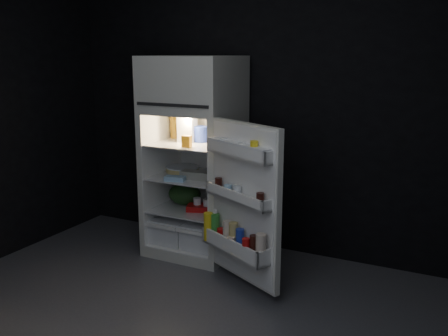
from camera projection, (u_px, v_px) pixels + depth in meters
The scene contains 17 objects.
floor at pixel (166, 331), 3.32m from camera, with size 4.00×3.40×0.00m, color #4F4F54.
wall_back at pixel (266, 104), 4.49m from camera, with size 4.00×0.00×2.70m, color black.
refrigerator at pixel (195, 150), 4.48m from camera, with size 0.76×0.71×1.78m.
fridge_door at pixel (242, 206), 3.75m from camera, with size 0.73×0.50×1.22m.
milk_jug at pixel (187, 128), 4.45m from camera, with size 0.14×0.14×0.24m, color white.
mayo_jar at pixel (201, 134), 4.44m from camera, with size 0.12×0.12×0.14m, color #1C319B.
jam_jar at pixel (220, 137), 4.30m from camera, with size 0.09×0.09×0.13m, color black.
amber_bottle at pixel (174, 126), 4.64m from camera, with size 0.08×0.08×0.22m, color #BF861E.
small_carton at pixel (187, 141), 4.21m from camera, with size 0.08×0.06×0.10m, color orange.
egg_carton at pixel (199, 175), 4.35m from camera, with size 0.32×0.12×0.07m, color gray.
pie at pixel (183, 169), 4.63m from camera, with size 0.31×0.31×0.04m, color tan.
flat_package at pixel (175, 179), 4.30m from camera, with size 0.18×0.09×0.04m, color #86AFCF.
wrapped_pkg at pixel (223, 171), 4.57m from camera, with size 0.13×0.11×0.05m, color beige.
produce_bag at pixel (185, 194), 4.63m from camera, with size 0.31×0.26×0.20m, color #193815.
yogurt_tray at pixel (203, 208), 4.46m from camera, with size 0.28×0.15×0.05m, color #B00F0F.
small_can_red at pixel (218, 199), 4.66m from camera, with size 0.06×0.06×0.09m, color #B00F0F.
small_can_silver at pixel (228, 201), 4.59m from camera, with size 0.06×0.06×0.09m, color silver.
Camera 1 is at (1.69, -2.49, 1.81)m, focal length 40.00 mm.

